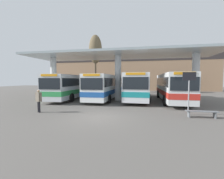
{
  "coord_description": "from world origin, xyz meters",
  "views": [
    {
      "loc": [
        2.87,
        -9.78,
        2.55
      ],
      "look_at": [
        0.0,
        4.6,
        1.6
      ],
      "focal_mm": 24.0,
      "sensor_mm": 36.0,
      "label": 1
    }
  ],
  "objects_px": {
    "transit_bus_left_bay": "(74,85)",
    "transit_bus_far_right_bay": "(172,86)",
    "transit_bus_right_bay": "(138,85)",
    "pedestrian_waiting": "(39,99)",
    "info_sign_platform": "(189,85)",
    "transit_bus_center_bay": "(106,86)",
    "parked_car_street": "(187,87)",
    "poplar_tree_behind_left": "(95,50)",
    "waiting_bench_near_pillar": "(202,113)"
  },
  "relations": [
    {
      "from": "transit_bus_left_bay",
      "to": "transit_bus_far_right_bay",
      "type": "distance_m",
      "value": 12.74
    },
    {
      "from": "transit_bus_right_bay",
      "to": "pedestrian_waiting",
      "type": "xyz_separation_m",
      "value": [
        -7.45,
        -9.8,
        -0.74
      ]
    },
    {
      "from": "pedestrian_waiting",
      "to": "transit_bus_right_bay",
      "type": "bearing_deg",
      "value": 75.21
    },
    {
      "from": "info_sign_platform",
      "to": "pedestrian_waiting",
      "type": "height_order",
      "value": "info_sign_platform"
    },
    {
      "from": "transit_bus_center_bay",
      "to": "parked_car_street",
      "type": "relative_size",
      "value": 2.53
    },
    {
      "from": "transit_bus_center_bay",
      "to": "info_sign_platform",
      "type": "bearing_deg",
      "value": 137.14
    },
    {
      "from": "transit_bus_left_bay",
      "to": "transit_bus_center_bay",
      "type": "relative_size",
      "value": 1.09
    },
    {
      "from": "poplar_tree_behind_left",
      "to": "transit_bus_left_bay",
      "type": "bearing_deg",
      "value": -90.35
    },
    {
      "from": "transit_bus_left_bay",
      "to": "poplar_tree_behind_left",
      "type": "distance_m",
      "value": 11.75
    },
    {
      "from": "transit_bus_left_bay",
      "to": "waiting_bench_near_pillar",
      "type": "height_order",
      "value": "transit_bus_left_bay"
    },
    {
      "from": "transit_bus_far_right_bay",
      "to": "info_sign_platform",
      "type": "height_order",
      "value": "transit_bus_far_right_bay"
    },
    {
      "from": "transit_bus_left_bay",
      "to": "transit_bus_right_bay",
      "type": "xyz_separation_m",
      "value": [
        8.8,
        0.58,
        0.06
      ]
    },
    {
      "from": "transit_bus_center_bay",
      "to": "info_sign_platform",
      "type": "relative_size",
      "value": 3.66
    },
    {
      "from": "parked_car_street",
      "to": "waiting_bench_near_pillar",
      "type": "bearing_deg",
      "value": -99.21
    },
    {
      "from": "info_sign_platform",
      "to": "poplar_tree_behind_left",
      "type": "height_order",
      "value": "poplar_tree_behind_left"
    },
    {
      "from": "transit_bus_center_bay",
      "to": "waiting_bench_near_pillar",
      "type": "distance_m",
      "value": 12.11
    },
    {
      "from": "transit_bus_left_bay",
      "to": "transit_bus_center_bay",
      "type": "bearing_deg",
      "value": 176.35
    },
    {
      "from": "waiting_bench_near_pillar",
      "to": "info_sign_platform",
      "type": "height_order",
      "value": "info_sign_platform"
    },
    {
      "from": "info_sign_platform",
      "to": "parked_car_street",
      "type": "xyz_separation_m",
      "value": [
        5.79,
        21.36,
        -1.17
      ]
    },
    {
      "from": "transit_bus_far_right_bay",
      "to": "info_sign_platform",
      "type": "relative_size",
      "value": 3.66
    },
    {
      "from": "poplar_tree_behind_left",
      "to": "parked_car_street",
      "type": "bearing_deg",
      "value": 12.14
    },
    {
      "from": "parked_car_street",
      "to": "poplar_tree_behind_left",
      "type": "bearing_deg",
      "value": -163.94
    },
    {
      "from": "poplar_tree_behind_left",
      "to": "parked_car_street",
      "type": "distance_m",
      "value": 20.17
    },
    {
      "from": "transit_bus_center_bay",
      "to": "transit_bus_far_right_bay",
      "type": "bearing_deg",
      "value": 177.47
    },
    {
      "from": "transit_bus_left_bay",
      "to": "pedestrian_waiting",
      "type": "bearing_deg",
      "value": 96.54
    },
    {
      "from": "transit_bus_right_bay",
      "to": "transit_bus_center_bay",
      "type": "bearing_deg",
      "value": 11.32
    },
    {
      "from": "transit_bus_right_bay",
      "to": "info_sign_platform",
      "type": "distance_m",
      "value": 9.22
    },
    {
      "from": "transit_bus_center_bay",
      "to": "pedestrian_waiting",
      "type": "height_order",
      "value": "transit_bus_center_bay"
    },
    {
      "from": "transit_bus_far_right_bay",
      "to": "waiting_bench_near_pillar",
      "type": "height_order",
      "value": "transit_bus_far_right_bay"
    },
    {
      "from": "parked_car_street",
      "to": "transit_bus_center_bay",
      "type": "bearing_deg",
      "value": -131.27
    },
    {
      "from": "pedestrian_waiting",
      "to": "transit_bus_left_bay",
      "type": "bearing_deg",
      "value": 120.8
    },
    {
      "from": "waiting_bench_near_pillar",
      "to": "parked_car_street",
      "type": "distance_m",
      "value": 22.67
    },
    {
      "from": "transit_bus_center_bay",
      "to": "poplar_tree_behind_left",
      "type": "distance_m",
      "value": 12.71
    },
    {
      "from": "transit_bus_right_bay",
      "to": "info_sign_platform",
      "type": "relative_size",
      "value": 3.89
    },
    {
      "from": "transit_bus_far_right_bay",
      "to": "poplar_tree_behind_left",
      "type": "distance_m",
      "value": 17.63
    },
    {
      "from": "info_sign_platform",
      "to": "pedestrian_waiting",
      "type": "distance_m",
      "value": 11.36
    },
    {
      "from": "transit_bus_left_bay",
      "to": "transit_bus_right_bay",
      "type": "relative_size",
      "value": 1.02
    },
    {
      "from": "waiting_bench_near_pillar",
      "to": "transit_bus_left_bay",
      "type": "bearing_deg",
      "value": 147.12
    },
    {
      "from": "transit_bus_far_right_bay",
      "to": "pedestrian_waiting",
      "type": "relative_size",
      "value": 6.4
    },
    {
      "from": "transit_bus_left_bay",
      "to": "pedestrian_waiting",
      "type": "xyz_separation_m",
      "value": [
        1.35,
        -9.22,
        -0.68
      ]
    },
    {
      "from": "transit_bus_center_bay",
      "to": "waiting_bench_near_pillar",
      "type": "xyz_separation_m",
      "value": [
        8.62,
        -8.39,
        -1.41
      ]
    },
    {
      "from": "waiting_bench_near_pillar",
      "to": "poplar_tree_behind_left",
      "type": "height_order",
      "value": "poplar_tree_behind_left"
    },
    {
      "from": "info_sign_platform",
      "to": "pedestrian_waiting",
      "type": "xyz_separation_m",
      "value": [
        -11.22,
        -1.39,
        -1.12
      ]
    },
    {
      "from": "pedestrian_waiting",
      "to": "parked_car_street",
      "type": "xyz_separation_m",
      "value": [
        17.01,
        22.75,
        -0.04
      ]
    },
    {
      "from": "transit_bus_left_bay",
      "to": "transit_bus_right_bay",
      "type": "bearing_deg",
      "value": -178.03
    },
    {
      "from": "waiting_bench_near_pillar",
      "to": "transit_bus_right_bay",
      "type": "bearing_deg",
      "value": 115.8
    },
    {
      "from": "transit_bus_left_bay",
      "to": "info_sign_platform",
      "type": "xyz_separation_m",
      "value": [
        12.58,
        -7.83,
        0.44
      ]
    },
    {
      "from": "transit_bus_far_right_bay",
      "to": "pedestrian_waiting",
      "type": "bearing_deg",
      "value": 37.54
    },
    {
      "from": "transit_bus_far_right_bay",
      "to": "waiting_bench_near_pillar",
      "type": "relative_size",
      "value": 5.7
    },
    {
      "from": "transit_bus_center_bay",
      "to": "pedestrian_waiting",
      "type": "relative_size",
      "value": 6.4
    }
  ]
}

